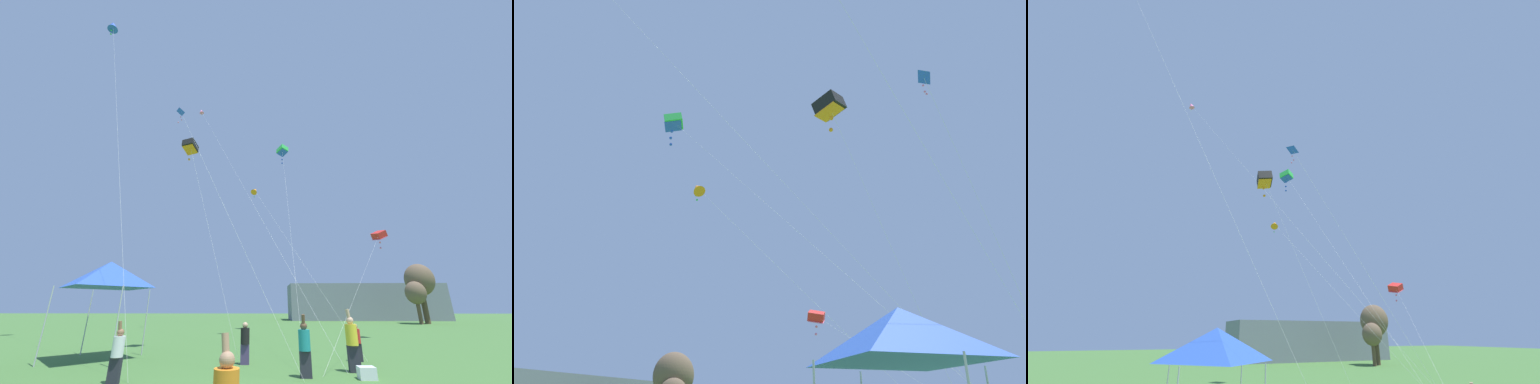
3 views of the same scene
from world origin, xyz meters
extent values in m
ellipsoid|color=brown|center=(22.71, 37.51, 5.97)|extent=(4.08, 4.08, 4.54)
pyramid|color=blue|center=(-7.74, 6.80, 3.64)|extent=(3.36, 3.36, 1.23)
cylinder|color=silver|center=(-3.17, 7.59, 6.11)|extent=(3.85, 3.15, 12.23)
cube|color=black|center=(-5.09, 9.16, 12.22)|extent=(1.01, 1.17, 0.81)
cube|color=orange|center=(-5.09, 9.16, 11.95)|extent=(0.93, 0.99, 0.34)
sphere|color=orange|center=(-5.16, 9.08, 11.62)|extent=(0.15, 0.15, 0.15)
sphere|color=orange|center=(-5.08, 9.15, 11.21)|extent=(0.15, 0.15, 0.15)
cylinder|color=silver|center=(-2.87, 14.04, 13.24)|extent=(11.16, 19.33, 26.47)
cylinder|color=silver|center=(1.58, 12.41, 6.27)|extent=(5.27, 11.01, 12.53)
cone|color=orange|center=(-1.05, 17.91, 12.53)|extent=(0.97, 0.98, 1.07)
sphere|color=green|center=(-1.07, 17.97, 12.13)|extent=(0.10, 0.10, 0.10)
sphere|color=green|center=(-1.11, 17.86, 11.86)|extent=(0.10, 0.10, 0.10)
cylinder|color=silver|center=(1.60, 13.18, 9.84)|extent=(0.95, 18.91, 19.69)
cube|color=green|center=(2.08, 22.63, 19.68)|extent=(1.48, 1.59, 1.09)
cube|color=blue|center=(2.08, 22.63, 19.35)|extent=(1.35, 1.32, 0.52)
sphere|color=blue|center=(2.04, 22.68, 18.95)|extent=(0.18, 0.18, 0.18)
sphere|color=blue|center=(2.01, 22.69, 18.44)|extent=(0.18, 0.18, 0.18)
sphere|color=blue|center=(2.00, 22.61, 17.94)|extent=(0.18, 0.18, 0.18)
cylinder|color=silver|center=(5.51, 10.00, 3.85)|extent=(7.52, 12.16, 7.69)
cube|color=red|center=(9.26, 16.08, 7.69)|extent=(1.19, 1.22, 0.97)
cube|color=pink|center=(9.26, 16.08, 7.40)|extent=(0.97, 1.03, 0.51)
sphere|color=pink|center=(9.24, 16.08, 7.06)|extent=(0.15, 0.15, 0.15)
sphere|color=pink|center=(9.25, 16.14, 6.63)|extent=(0.15, 0.15, 0.15)
cylinder|color=silver|center=(-1.89, 4.48, 6.22)|extent=(5.86, 2.68, 12.43)
pyramid|color=blue|center=(-4.80, 5.82, 12.46)|extent=(0.50, 0.52, 0.46)
sphere|color=pink|center=(-4.83, 5.87, 12.13)|extent=(0.07, 0.07, 0.07)
sphere|color=pink|center=(-4.75, 5.85, 11.92)|extent=(0.07, 0.07, 0.07)
sphere|color=pink|center=(-4.90, 5.79, 11.72)|extent=(0.07, 0.07, 0.07)
camera|label=1|loc=(-0.15, -7.30, 2.16)|focal=20.00mm
camera|label=2|loc=(-19.38, 3.90, 1.86)|focal=35.00mm
camera|label=3|loc=(-10.96, -7.68, 3.98)|focal=24.00mm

